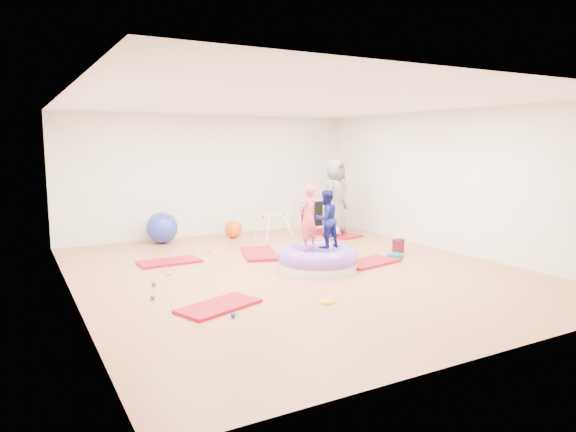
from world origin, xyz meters
TOP-DOWN VIEW (x-y plane):
  - room at (0.00, 0.00)m, footprint 7.01×8.01m
  - gym_mat_front_left at (-1.88, -1.23)m, footprint 1.22×0.90m
  - gym_mat_mid_left at (-1.73, 1.60)m, footprint 1.11×0.58m
  - gym_mat_center_back at (-0.01, 1.43)m, footprint 0.96×1.36m
  - gym_mat_right at (1.41, -0.19)m, footprint 1.22×0.78m
  - gym_mat_rear_right at (2.48, 2.54)m, footprint 0.90×1.38m
  - inflatable_cushion at (0.36, -0.09)m, footprint 1.37×1.37m
  - child_pink at (0.18, -0.07)m, footprint 0.47×0.39m
  - child_navy at (0.56, -0.03)m, footprint 0.54×0.45m
  - adult_caregiver at (2.46, 2.49)m, footprint 1.01×0.92m
  - infant at (2.25, 2.28)m, footprint 0.39×0.40m
  - ball_pit_balls at (-0.38, 0.73)m, footprint 4.71×3.84m
  - exercise_ball_blue at (-1.33, 3.51)m, footprint 0.68×0.68m
  - exercise_ball_orange at (0.26, 3.36)m, footprint 0.41×0.41m
  - infant_play_gym at (1.03, 2.85)m, footprint 0.71×0.67m
  - cube_shelf at (2.53, 3.79)m, footprint 0.74×0.36m
  - balance_disc at (2.15, -0.02)m, footprint 0.32×0.32m
  - backpack at (2.46, 0.26)m, footprint 0.28×0.24m
  - yellow_toy at (-0.54, -1.74)m, footprint 0.22×0.22m

SIDE VIEW (x-z plane):
  - yellow_toy at x=-0.54m, z-range 0.00..0.03m
  - gym_mat_mid_left at x=-1.73m, z-range 0.00..0.05m
  - gym_mat_front_left at x=-1.88m, z-range 0.00..0.05m
  - gym_mat_right at x=1.41m, z-range 0.00..0.05m
  - gym_mat_center_back at x=-0.01m, z-range 0.00..0.05m
  - gym_mat_rear_right at x=2.48m, z-range 0.00..0.05m
  - ball_pit_balls at x=-0.38m, z-range 0.00..0.07m
  - balance_disc at x=2.15m, z-range 0.00..0.07m
  - backpack at x=2.46m, z-range 0.00..0.28m
  - inflatable_cushion at x=0.36m, z-range -0.05..0.38m
  - infant at x=2.25m, z-range 0.06..0.29m
  - exercise_ball_orange at x=0.26m, z-range 0.00..0.41m
  - exercise_ball_blue at x=-1.33m, z-range 0.00..0.68m
  - infant_play_gym at x=1.03m, z-range 0.09..0.64m
  - cube_shelf at x=2.53m, z-range 0.00..0.74m
  - child_navy at x=0.56m, z-range 0.40..1.40m
  - adult_caregiver at x=2.46m, z-range 0.05..1.79m
  - child_pink at x=0.18m, z-range 0.40..1.51m
  - room at x=0.00m, z-range 0.00..2.80m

